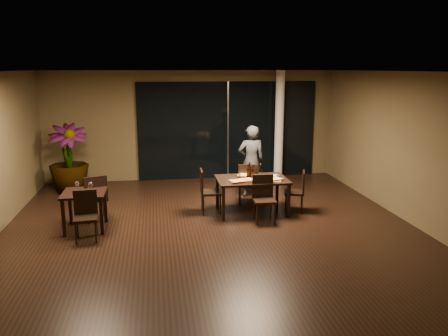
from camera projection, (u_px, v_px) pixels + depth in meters
The scene contains 32 objects.
ground at pixel (211, 227), 8.58m from camera, with size 8.00×8.00×0.00m, color black.
wall_back at pixel (192, 125), 12.14m from camera, with size 8.00×0.10×3.00m, color brown.
wall_front at pixel (261, 229), 4.34m from camera, with size 8.00×0.10×3.00m, color brown.
wall_right at pixel (408, 147), 8.86m from camera, with size 0.10×8.00×3.00m, color brown.
ceiling at pixel (210, 70), 7.90m from camera, with size 8.00×8.00×0.04m, color silver.
window_panel at pixel (228, 130), 12.24m from camera, with size 5.00×0.06×2.70m, color black.
column at pixel (279, 125), 12.12m from camera, with size 0.24×0.24×3.00m, color white.
main_table at pixel (252, 182), 9.35m from camera, with size 1.50×1.00×0.75m.
side_table at pixel (84, 198), 8.36m from camera, with size 0.80×0.80×0.75m.
chair_main_far at pixel (248, 182), 9.92m from camera, with size 0.51×0.51×0.96m.
chair_main_near at pixel (264, 196), 8.87m from camera, with size 0.45×0.45×0.94m.
chair_main_left at pixel (207, 189), 9.34m from camera, with size 0.45×0.45×0.95m.
chair_main_right at pixel (298, 189), 9.44m from camera, with size 0.52×0.52×0.90m.
chair_side_far at pixel (95, 196), 8.82m from camera, with size 0.56×0.56×0.97m.
chair_side_near at pixel (86, 213), 7.90m from camera, with size 0.45×0.45×0.90m.
diner at pixel (251, 161), 10.48m from camera, with size 0.59×0.39×1.74m, color #2F3234.
potted_plant at pixel (68, 158), 10.91m from camera, with size 0.93×0.93×1.71m, color #214F1A.
pizza_board_left at pixel (242, 181), 9.08m from camera, with size 0.54×0.27×0.01m, color #412415.
pizza_board_right at pixel (269, 180), 9.15m from camera, with size 0.54×0.27×0.01m, color #4C3118.
oblong_pizza_left at pixel (242, 181), 9.08m from camera, with size 0.48×0.22×0.02m, color maroon, non-canonical shape.
oblong_pizza_right at pixel (269, 180), 9.15m from camera, with size 0.52×0.24×0.02m, color maroon, non-canonical shape.
round_pizza at pixel (244, 175), 9.61m from camera, with size 0.29×0.29×0.01m, color red.
bottle_a at pixel (248, 171), 9.34m from camera, with size 0.07×0.07×0.31m, color black, non-canonical shape.
bottle_b at pixel (253, 172), 9.33m from camera, with size 0.06×0.06×0.29m, color black, non-canonical shape.
bottle_c at pixel (250, 170), 9.43m from camera, with size 0.07×0.07×0.33m, color black, non-canonical shape.
tumbler_left at pixel (239, 176), 9.40m from camera, with size 0.07×0.07×0.08m, color white.
tumbler_right at pixel (261, 175), 9.48m from camera, with size 0.08×0.08×0.09m, color white.
napkin_near at pixel (279, 179), 9.28m from camera, with size 0.18×0.10×0.01m, color silver.
napkin_far at pixel (274, 175), 9.58m from camera, with size 0.18×0.10×0.01m, color white.
wine_glass_a at pixel (77, 187), 8.36m from camera, with size 0.08×0.08×0.18m, color white, non-canonical shape.
wine_glass_b at pixel (91, 188), 8.27m from camera, with size 0.09×0.09×0.19m, color white, non-canonical shape.
side_napkin at pixel (85, 195), 8.12m from camera, with size 0.18×0.11×0.01m, color white.
Camera 1 is at (-1.01, -8.04, 3.07)m, focal length 35.00 mm.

